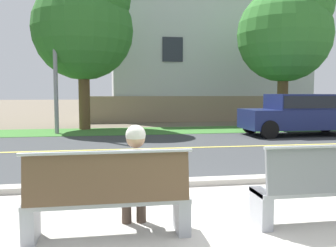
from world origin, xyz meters
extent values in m
plane|color=#665B4C|center=(0.00, 8.00, 0.00)|extent=(140.00, 140.00, 0.00)
cube|color=#B7B2A8|center=(0.00, 0.40, 0.01)|extent=(44.00, 3.60, 0.01)
cube|color=#ADA89E|center=(0.00, 2.35, 0.06)|extent=(44.00, 0.30, 0.11)
cube|color=#383A3D|center=(0.00, 6.50, 0.00)|extent=(52.00, 8.00, 0.01)
cube|color=#E0CC4C|center=(0.00, 6.50, 0.01)|extent=(48.00, 0.14, 0.01)
cube|color=#38702D|center=(0.00, 11.29, 0.01)|extent=(48.00, 2.80, 0.02)
cube|color=#9EA0A8|center=(-2.14, 0.30, 0.23)|extent=(0.14, 0.40, 0.45)
cube|color=#9EA0A8|center=(-0.48, 0.30, 0.23)|extent=(0.14, 0.40, 0.45)
cube|color=#9EA0A8|center=(-1.31, 0.30, 0.42)|extent=(1.79, 0.44, 0.05)
cube|color=brown|center=(-1.31, 0.11, 0.71)|extent=(1.72, 0.12, 0.52)
cylinder|color=#9EA0A8|center=(-1.31, 0.10, 0.99)|extent=(1.79, 0.04, 0.04)
cube|color=#9EA0A8|center=(0.48, 0.30, 0.23)|extent=(0.14, 0.40, 0.45)
cube|color=#9EA0A8|center=(1.31, 0.30, 0.42)|extent=(1.79, 0.44, 0.05)
cube|color=slate|center=(1.31, 0.11, 0.71)|extent=(1.72, 0.12, 0.52)
cylinder|color=#47382D|center=(-1.09, 0.49, 0.51)|extent=(0.15, 0.42, 0.15)
cylinder|color=#47382D|center=(-0.91, 0.49, 0.51)|extent=(0.15, 0.42, 0.15)
cylinder|color=#47382D|center=(-1.09, 0.68, 0.21)|extent=(0.12, 0.12, 0.43)
cube|color=black|center=(-1.09, 0.76, 0.04)|extent=(0.09, 0.24, 0.07)
cylinder|color=#47382D|center=(-0.91, 0.68, 0.21)|extent=(0.12, 0.12, 0.43)
cube|color=black|center=(-0.91, 0.76, 0.04)|extent=(0.09, 0.24, 0.07)
cube|color=gray|center=(-1.00, 0.30, 0.71)|extent=(0.34, 0.20, 0.52)
cylinder|color=gray|center=(-1.22, 0.32, 0.73)|extent=(0.09, 0.09, 0.46)
cylinder|color=gray|center=(-0.79, 0.32, 0.73)|extent=(0.09, 0.09, 0.46)
sphere|color=tan|center=(-1.00, 0.31, 1.10)|extent=(0.21, 0.21, 0.21)
sphere|color=beige|center=(-1.00, 0.31, 1.14)|extent=(0.22, 0.22, 0.22)
cube|color=navy|center=(5.82, 8.90, 0.62)|extent=(4.30, 1.76, 0.72)
cube|color=navy|center=(5.82, 8.90, 1.24)|extent=(2.24, 1.58, 0.60)
cube|color=black|center=(5.82, 8.90, 1.26)|extent=(2.15, 1.62, 0.43)
cylinder|color=black|center=(7.42, 9.74, 0.32)|extent=(0.64, 0.18, 0.64)
cylinder|color=black|center=(4.22, 8.06, 0.32)|extent=(0.64, 0.18, 0.64)
cylinder|color=black|center=(4.22, 9.74, 0.32)|extent=(0.64, 0.18, 0.64)
cylinder|color=gray|center=(-3.24, 10.89, 3.78)|extent=(0.16, 0.16, 7.56)
cylinder|color=brown|center=(-2.27, 12.37, 1.33)|extent=(0.48, 0.48, 2.66)
sphere|color=#2D6B28|center=(-2.27, 12.37, 4.25)|extent=(4.25, 4.25, 4.25)
cylinder|color=brown|center=(6.46, 11.57, 1.29)|extent=(0.47, 0.47, 2.58)
sphere|color=#33752D|center=(6.46, 11.57, 4.14)|extent=(4.14, 4.14, 4.14)
sphere|color=#33752D|center=(6.98, 11.26, 5.38)|extent=(2.89, 2.89, 2.89)
cube|color=gray|center=(3.91, 15.64, 0.70)|extent=(13.00, 0.36, 1.40)
cube|color=#B7BCC1|center=(4.75, 18.84, 3.53)|extent=(11.42, 6.40, 7.06)
cube|color=brown|center=(4.75, 18.84, 7.36)|extent=(12.33, 6.91, 0.60)
cube|color=#232833|center=(2.18, 15.61, 3.88)|extent=(1.10, 0.06, 1.30)
cube|color=#232833|center=(7.32, 15.61, 3.88)|extent=(1.10, 0.06, 1.30)
camera|label=1|loc=(-1.31, -3.68, 1.61)|focal=38.88mm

